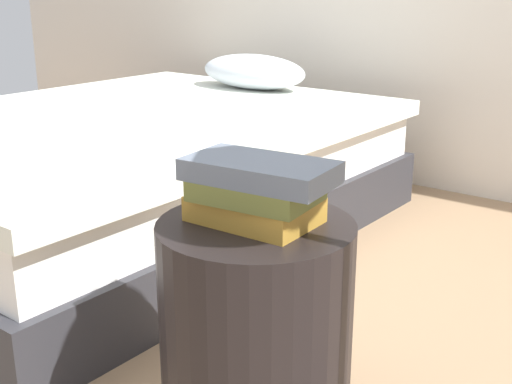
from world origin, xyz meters
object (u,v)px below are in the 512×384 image
Objects in this scene: book_olive at (255,191)px; side_table at (256,335)px; book_ochre at (254,209)px; book_slate at (260,171)px; bed at (131,170)px.

side_table is at bearing 95.99° from book_olive.
book_olive reaches higher than book_ochre.
book_ochre reaches higher than side_table.
book_slate is (0.01, 0.00, 0.04)m from book_olive.
book_olive is at bearing -31.35° from bed.
book_ochre is (1.17, -0.73, 0.29)m from bed.
side_table is 2.06× the size of book_ochre.
side_table is 2.13× the size of book_olive.
bed reaches higher than book_olive.
book_ochre is at bearing -31.14° from bed.
book_olive is at bearing -160.20° from book_slate.
side_table is (1.19, -0.74, 0.01)m from bed.
book_ochre is 0.09m from book_slate.
bed is 1.44m from book_olive.
book_ochre is 0.05m from book_olive.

